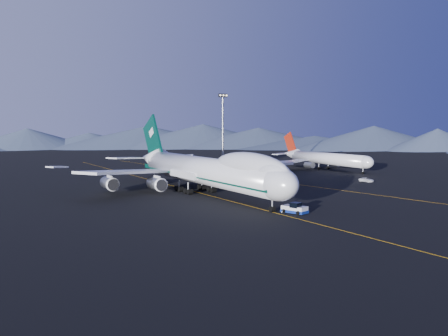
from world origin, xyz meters
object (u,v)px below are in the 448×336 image
service_van (366,180)px  floodlight_mast (223,131)px  second_jet (324,158)px  boeing_747 (206,170)px  pushback_tug (294,210)px

service_van → floodlight_mast: bearing=99.4°
second_jet → service_van: (-15.06, -34.51, -3.41)m
boeing_747 → second_jet: size_ratio=1.55×
boeing_747 → pushback_tug: bearing=-84.2°
pushback_tug → boeing_747: bearing=77.9°
pushback_tug → service_van: (48.42, 27.96, -0.06)m
second_jet → floodlight_mast: floodlight_mast is taller
second_jet → floodlight_mast: size_ratio=1.72×
pushback_tug → floodlight_mast: floodlight_mast is taller
second_jet → floodlight_mast: bearing=162.0°
boeing_747 → second_jet: (66.48, 32.93, -1.80)m
floodlight_mast → boeing_747: bearing=-124.1°
pushback_tug → service_van: size_ratio=1.24×
service_van → floodlight_mast: (-16.42, 53.31, 13.16)m
service_van → floodlight_mast: size_ratio=0.16×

